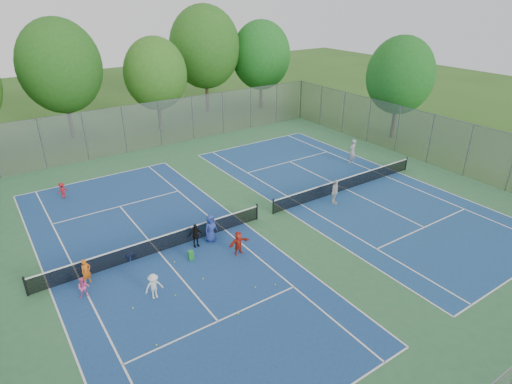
% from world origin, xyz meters
% --- Properties ---
extents(ground, '(120.00, 120.00, 0.00)m').
position_xyz_m(ground, '(0.00, 0.00, 0.00)').
color(ground, '#2D581B').
rests_on(ground, ground).
extents(court_pad, '(32.00, 32.00, 0.01)m').
position_xyz_m(court_pad, '(0.00, 0.00, 0.01)').
color(court_pad, '#31673E').
rests_on(court_pad, ground).
extents(court_left, '(10.97, 23.77, 0.01)m').
position_xyz_m(court_left, '(-7.00, 0.00, 0.02)').
color(court_left, navy).
rests_on(court_left, court_pad).
extents(court_right, '(10.97, 23.77, 0.01)m').
position_xyz_m(court_right, '(7.00, 0.00, 0.02)').
color(court_right, navy).
rests_on(court_right, court_pad).
extents(net_left, '(12.87, 0.10, 0.91)m').
position_xyz_m(net_left, '(-7.00, 0.00, 0.46)').
color(net_left, black).
rests_on(net_left, ground).
extents(net_right, '(12.87, 0.10, 0.91)m').
position_xyz_m(net_right, '(7.00, 0.00, 0.46)').
color(net_right, black).
rests_on(net_right, ground).
extents(fence_north, '(32.00, 0.10, 4.00)m').
position_xyz_m(fence_north, '(0.00, 16.00, 2.00)').
color(fence_north, gray).
rests_on(fence_north, ground).
extents(fence_east, '(0.10, 32.00, 4.00)m').
position_xyz_m(fence_east, '(16.00, 0.00, 2.00)').
color(fence_east, gray).
rests_on(fence_east, ground).
extents(tree_nl, '(7.20, 7.20, 10.69)m').
position_xyz_m(tree_nl, '(-6.00, 23.00, 6.54)').
color(tree_nl, '#443326').
rests_on(tree_nl, ground).
extents(tree_nc, '(6.00, 6.00, 8.85)m').
position_xyz_m(tree_nc, '(2.00, 21.00, 5.39)').
color(tree_nc, '#443326').
rests_on(tree_nc, ground).
extents(tree_nr, '(7.60, 7.60, 11.42)m').
position_xyz_m(tree_nr, '(9.00, 24.00, 7.04)').
color(tree_nr, '#443326').
rests_on(tree_nr, ground).
extents(tree_ne, '(6.60, 6.60, 9.77)m').
position_xyz_m(tree_ne, '(15.00, 22.00, 5.97)').
color(tree_ne, '#443326').
rests_on(tree_ne, ground).
extents(tree_side_e, '(6.00, 6.00, 9.20)m').
position_xyz_m(tree_side_e, '(19.00, 6.00, 5.74)').
color(tree_side_e, '#443326').
rests_on(tree_side_e, ground).
extents(ball_crate, '(0.49, 0.49, 0.32)m').
position_xyz_m(ball_crate, '(-8.46, 0.23, 0.16)').
color(ball_crate, blue).
rests_on(ball_crate, ground).
extents(ball_hopper, '(0.29, 0.29, 0.51)m').
position_xyz_m(ball_hopper, '(-5.87, -1.60, 0.25)').
color(ball_hopper, green).
rests_on(ball_hopper, ground).
extents(student_a, '(0.56, 0.46, 1.32)m').
position_xyz_m(student_a, '(-10.83, -0.60, 0.66)').
color(student_a, orange).
rests_on(student_a, ground).
extents(student_b, '(0.60, 0.52, 1.06)m').
position_xyz_m(student_b, '(-11.22, -1.57, 0.53)').
color(student_b, pink).
rests_on(student_b, ground).
extents(student_c, '(0.85, 0.52, 1.28)m').
position_xyz_m(student_c, '(-8.59, -3.42, 0.64)').
color(student_c, white).
rests_on(student_c, ground).
extents(student_d, '(0.84, 0.45, 1.37)m').
position_xyz_m(student_d, '(-5.07, -0.60, 0.68)').
color(student_d, black).
rests_on(student_d, ground).
extents(student_e, '(0.89, 0.68, 1.64)m').
position_xyz_m(student_e, '(-4.12, -0.60, 0.82)').
color(student_e, '#283E95').
rests_on(student_e, ground).
extents(student_f, '(1.26, 0.43, 1.35)m').
position_xyz_m(student_f, '(-3.54, -2.55, 0.67)').
color(student_f, red).
rests_on(student_f, ground).
extents(child_far_baseline, '(0.78, 0.54, 1.11)m').
position_xyz_m(child_far_baseline, '(-9.71, 9.79, 0.55)').
color(child_far_baseline, '#A4171C').
rests_on(child_far_baseline, ground).
extents(instructor, '(0.80, 0.60, 2.00)m').
position_xyz_m(instructor, '(10.95, 3.40, 1.00)').
color(instructor, '#969699').
rests_on(instructor, ground).
extents(teen_court_b, '(1.07, 0.83, 1.70)m').
position_xyz_m(teen_court_b, '(4.75, -1.11, 0.85)').
color(teen_court_b, silver).
rests_on(teen_court_b, ground).
extents(tennis_ball_0, '(0.07, 0.07, 0.07)m').
position_xyz_m(tennis_ball_0, '(-4.43, -5.45, 0.03)').
color(tennis_ball_0, '#D7E836').
rests_on(tennis_ball_0, ground).
extents(tennis_ball_1, '(0.07, 0.07, 0.07)m').
position_xyz_m(tennis_ball_1, '(-9.69, -6.22, 0.03)').
color(tennis_ball_1, '#BCE335').
rests_on(tennis_ball_1, ground).
extents(tennis_ball_2, '(0.07, 0.07, 0.07)m').
position_xyz_m(tennis_ball_2, '(-9.70, -3.59, 0.03)').
color(tennis_ball_2, '#BFE635').
rests_on(tennis_ball_2, ground).
extents(tennis_ball_3, '(0.07, 0.07, 0.07)m').
position_xyz_m(tennis_ball_3, '(-3.15, -1.62, 0.03)').
color(tennis_ball_3, '#D5E635').
rests_on(tennis_ball_3, ground).
extents(tennis_ball_4, '(0.07, 0.07, 0.07)m').
position_xyz_m(tennis_ball_4, '(-6.15, -3.45, 0.03)').
color(tennis_ball_4, '#EFF238').
rests_on(tennis_ball_4, ground).
extents(tennis_ball_5, '(0.07, 0.07, 0.07)m').
position_xyz_m(tennis_ball_5, '(-6.05, -6.51, 0.03)').
color(tennis_ball_5, yellow).
rests_on(tennis_ball_5, ground).
extents(tennis_ball_6, '(0.07, 0.07, 0.07)m').
position_xyz_m(tennis_ball_6, '(-3.53, -5.79, 0.03)').
color(tennis_ball_6, '#AACB2F').
rests_on(tennis_ball_6, ground).
extents(tennis_ball_7, '(0.07, 0.07, 0.07)m').
position_xyz_m(tennis_ball_7, '(-3.44, -2.06, 0.03)').
color(tennis_ball_7, '#B7D631').
rests_on(tennis_ball_7, ground).
extents(tennis_ball_8, '(0.07, 0.07, 0.07)m').
position_xyz_m(tennis_ball_8, '(-7.79, -3.85, 0.03)').
color(tennis_ball_8, '#C4D832').
rests_on(tennis_ball_8, ground).
extents(tennis_ball_9, '(0.07, 0.07, 0.07)m').
position_xyz_m(tennis_ball_9, '(-6.71, -1.37, 0.03)').
color(tennis_ball_9, '#C6EE37').
rests_on(tennis_ball_9, ground).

